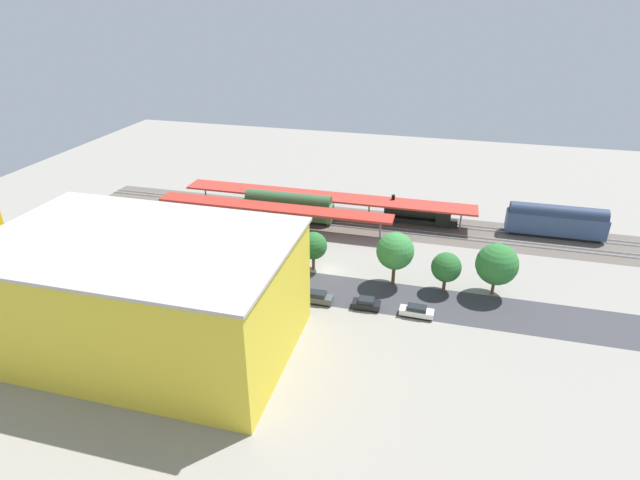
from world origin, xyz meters
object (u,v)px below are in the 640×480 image
street_tree_1 (313,246)px  locomotive (420,214)px  construction_building (145,295)px  street_tree_2 (260,242)px  parked_car_1 (366,304)px  parked_car_2 (317,298)px  street_tree_4 (395,251)px  platform_canopy_near (273,208)px  freight_coach_far (288,206)px  street_tree_3 (218,227)px  passenger_coach (556,220)px  parked_car_0 (417,312)px  street_tree_5 (497,264)px  parked_car_4 (218,283)px  parked_car_7 (93,266)px  parked_car_3 (268,290)px  box_truck_1 (144,261)px  box_truck_0 (235,274)px  parked_car_6 (138,271)px  platform_canopy_far (326,197)px  street_tree_0 (446,267)px  traffic_light (297,277)px

street_tree_1 → locomotive: bearing=-123.4°
construction_building → street_tree_2: size_ratio=5.23×
parked_car_1 → street_tree_1: size_ratio=0.62×
parked_car_2 → street_tree_4: 14.05m
parked_car_2 → platform_canopy_near: bearing=-57.4°
freight_coach_far → street_tree_3: bearing=71.5°
parked_car_2 → passenger_coach: bearing=-138.2°
parked_car_0 → parked_car_2: bearing=0.7°
street_tree_2 → parked_car_2: bearing=144.7°
street_tree_1 → street_tree_5: 28.37m
passenger_coach → street_tree_2: bearing=26.7°
parked_car_4 → parked_car_7: parked_car_7 is taller
parked_car_1 → parked_car_3: parked_car_3 is taller
box_truck_1 → street_tree_3: 13.27m
parked_car_2 → street_tree_3: size_ratio=0.53×
parked_car_4 → box_truck_0: size_ratio=0.47×
parked_car_7 → parked_car_6: bearing=-175.6°
parked_car_2 → parked_car_0: bearing=-179.3°
parked_car_4 → parked_car_7: bearing=0.7°
platform_canopy_far → parked_car_1: size_ratio=14.50×
parked_car_4 → street_tree_1: (-12.76, -9.35, 3.62)m
box_truck_1 → street_tree_4: (-40.24, -6.16, 3.99)m
platform_canopy_far → passenger_coach: passenger_coach is taller
locomotive → box_truck_0: locomotive is taller
street_tree_1 → street_tree_4: size_ratio=0.76×
street_tree_3 → platform_canopy_near: bearing=-107.0°
platform_canopy_near → parked_car_4: 23.82m
freight_coach_far → street_tree_4: street_tree_4 is taller
box_truck_1 → platform_canopy_far: bearing=-128.3°
street_tree_0 → box_truck_1: bearing=7.1°
parked_car_4 → parked_car_7: (22.39, 0.26, 0.03)m
parked_car_1 → street_tree_5: size_ratio=0.49×
freight_coach_far → parked_car_3: bearing=101.4°
parked_car_2 → parked_car_3: (7.82, -0.20, -0.04)m
parked_car_7 → street_tree_1: (-35.15, -9.61, 3.58)m
locomotive → platform_canopy_near: bearing=18.7°
parked_car_3 → construction_building: size_ratio=0.12×
parked_car_2 → street_tree_0: bearing=-155.5°
street_tree_2 → parked_car_6: bearing=23.2°
parked_car_1 → street_tree_4: bearing=-109.7°
street_tree_1 → street_tree_5: bearing=178.9°
street_tree_4 → street_tree_2: bearing=-0.2°
locomotive → street_tree_4: street_tree_4 is taller
locomotive → street_tree_3: 40.08m
street_tree_5 → parked_car_7: bearing=8.1°
parked_car_3 → construction_building: (10.46, 14.90, 6.60)m
locomotive → construction_building: bearing=57.4°
parked_car_6 → traffic_light: 27.43m
parked_car_1 → street_tree_4: (-2.87, -8.01, 5.01)m
parked_car_0 → box_truck_1: (44.62, -2.02, 1.01)m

